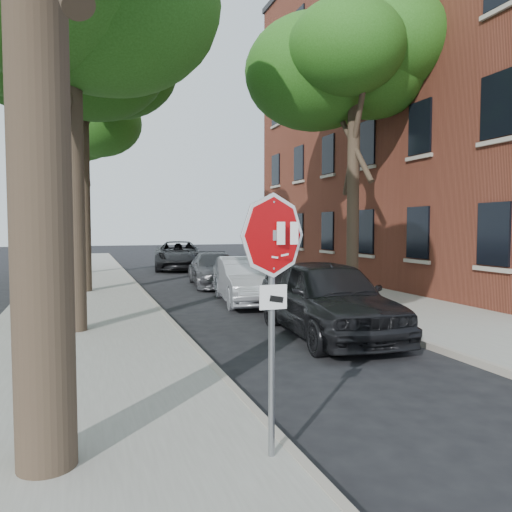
{
  "coord_description": "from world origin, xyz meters",
  "views": [
    {
      "loc": [
        -2.44,
        -4.53,
        2.41
      ],
      "look_at": [
        -0.47,
        1.12,
        2.05
      ],
      "focal_mm": 35.0,
      "sensor_mm": 36.0,
      "label": 1
    }
  ],
  "objects": [
    {
      "name": "stop_sign",
      "position": [
        -0.7,
        -0.03,
        1.95
      ],
      "size": [
        0.76,
        0.34,
        2.61
      ],
      "color": "gray",
      "rests_on": "sidewalk_left"
    },
    {
      "name": "car_d",
      "position": [
        2.58,
        23.03,
        0.79
      ],
      "size": [
        3.35,
        5.97,
        1.58
      ],
      "primitive_type": "imported",
      "rotation": [
        0.0,
        0.0,
        -0.13
      ],
      "color": "black",
      "rests_on": "ground"
    },
    {
      "name": "tree_mid_b",
      "position": [
        -2.42,
        14.12,
        8.0
      ],
      "size": [
        5.88,
        5.46,
        10.36
      ],
      "color": "black",
      "rests_on": "sidewalk_left"
    },
    {
      "name": "tree_right",
      "position": [
        5.98,
        10.11,
        7.21
      ],
      "size": [
        5.29,
        4.91,
        9.33
      ],
      "color": "black",
      "rests_on": "sidewalk_right"
    },
    {
      "name": "tree_far",
      "position": [
        -2.72,
        21.11,
        7.21
      ],
      "size": [
        5.29,
        4.91,
        9.33
      ],
      "color": "black",
      "rests_on": "sidewalk_left"
    },
    {
      "name": "car_a",
      "position": [
        2.6,
        5.22,
        0.85
      ],
      "size": [
        2.37,
        5.12,
        1.7
      ],
      "primitive_type": "imported",
      "rotation": [
        0.0,
        0.0,
        -0.07
      ],
      "color": "black",
      "rests_on": "ground"
    },
    {
      "name": "sidewalk_left",
      "position": [
        -2.5,
        12.0,
        0.06
      ],
      "size": [
        4.0,
        55.0,
        0.12
      ],
      "primitive_type": "cube",
      "color": "gray",
      "rests_on": "ground"
    },
    {
      "name": "apartment_building",
      "position": [
        14.0,
        14.0,
        7.65
      ],
      "size": [
        12.2,
        20.2,
        15.3
      ],
      "color": "brown",
      "rests_on": "ground"
    },
    {
      "name": "ground",
      "position": [
        0.0,
        0.0,
        0.0
      ],
      "size": [
        120.0,
        120.0,
        0.0
      ],
      "primitive_type": "plane",
      "color": "black",
      "rests_on": "ground"
    },
    {
      "name": "car_c",
      "position": [
        2.58,
        14.99,
        0.67
      ],
      "size": [
        2.35,
        4.78,
        1.34
      ],
      "primitive_type": "imported",
      "rotation": [
        0.0,
        0.0,
        -0.11
      ],
      "color": "#47474C",
      "rests_on": "ground"
    },
    {
      "name": "curb_right",
      "position": [
        3.95,
        12.0,
        0.07
      ],
      "size": [
        0.12,
        55.0,
        0.13
      ],
      "primitive_type": "cube",
      "color": "#9E9384",
      "rests_on": "ground"
    },
    {
      "name": "curb_left",
      "position": [
        -0.45,
        12.0,
        0.07
      ],
      "size": [
        0.12,
        55.0,
        0.13
      ],
      "primitive_type": "cube",
      "color": "#9E9384",
      "rests_on": "ground"
    },
    {
      "name": "car_b",
      "position": [
        2.35,
        10.2,
        0.72
      ],
      "size": [
        2.05,
        4.53,
        1.44
      ],
      "primitive_type": "imported",
      "rotation": [
        0.0,
        0.0,
        -0.12
      ],
      "color": "#AFB1B8",
      "rests_on": "ground"
    },
    {
      "name": "sidewalk_right",
      "position": [
        6.0,
        12.0,
        0.06
      ],
      "size": [
        4.0,
        55.0,
        0.12
      ],
      "primitive_type": "cube",
      "color": "gray",
      "rests_on": "ground"
    }
  ]
}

